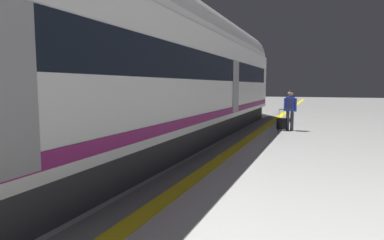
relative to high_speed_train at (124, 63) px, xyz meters
The scene contains 5 objects.
safety_line_strip 3.91m from the high_speed_train, 42.81° to the left, with size 0.36×80.00×0.01m, color yellow.
tactile_edge_band 3.71m from the high_speed_train, 48.18° to the left, with size 0.71×80.00×0.01m, color slate.
high_speed_train is the anchor object (origin of this frame).
passenger_near 8.40m from the high_speed_train, 65.88° to the left, with size 0.54×0.34×1.73m.
suitcase_near 8.33m from the high_speed_train, 67.60° to the left, with size 0.42×0.30×0.93m.
Camera 1 is at (1.84, 0.81, 1.93)m, focal length 30.89 mm.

